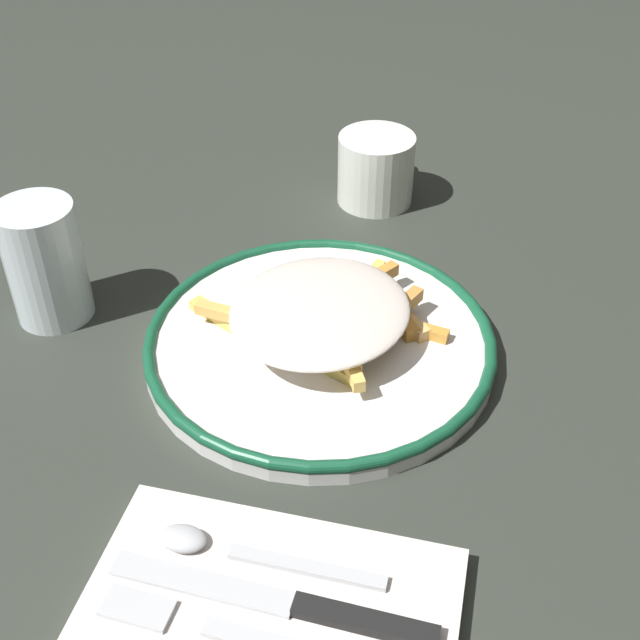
# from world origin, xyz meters

# --- Properties ---
(ground_plane) EXTENTS (2.60, 2.60, 0.00)m
(ground_plane) POSITION_xyz_m (0.00, 0.00, 0.00)
(ground_plane) COLOR #2E332C
(plate) EXTENTS (0.30, 0.30, 0.02)m
(plate) POSITION_xyz_m (0.00, 0.00, 0.01)
(plate) COLOR white
(plate) RESTS_ON ground_plane
(fries_heap) EXTENTS (0.21, 0.23, 0.04)m
(fries_heap) POSITION_xyz_m (0.01, -0.01, 0.04)
(fries_heap) COLOR #E7B468
(fries_heap) RESTS_ON plate
(napkin) EXTENTS (0.14, 0.23, 0.01)m
(napkin) POSITION_xyz_m (-0.25, -0.03, 0.01)
(napkin) COLOR silver
(napkin) RESTS_ON ground_plane
(fork) EXTENTS (0.02, 0.18, 0.00)m
(fork) POSITION_xyz_m (-0.28, -0.02, 0.02)
(fork) COLOR silver
(fork) RESTS_ON napkin
(knife) EXTENTS (0.02, 0.21, 0.01)m
(knife) POSITION_xyz_m (-0.25, -0.05, 0.02)
(knife) COLOR black
(knife) RESTS_ON napkin
(spoon) EXTENTS (0.02, 0.15, 0.01)m
(spoon) POSITION_xyz_m (-0.22, 0.00, 0.02)
(spoon) COLOR silver
(spoon) RESTS_ON napkin
(water_glass) EXTENTS (0.07, 0.07, 0.11)m
(water_glass) POSITION_xyz_m (-0.01, 0.25, 0.06)
(water_glass) COLOR silver
(water_glass) RESTS_ON ground_plane
(coffee_mug) EXTENTS (0.11, 0.08, 0.08)m
(coffee_mug) POSITION_xyz_m (0.27, 0.01, 0.04)
(coffee_mug) COLOR white
(coffee_mug) RESTS_ON ground_plane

